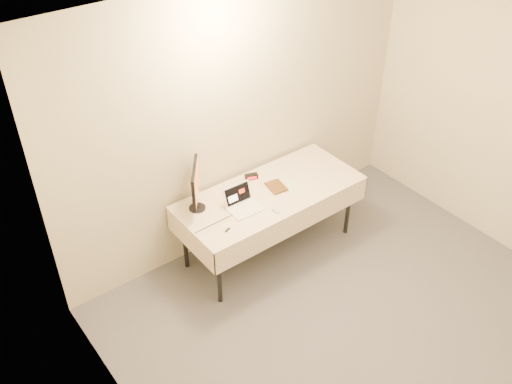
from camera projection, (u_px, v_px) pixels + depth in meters
ground at (424, 382)px, 4.65m from camera, size 5.00×5.00×0.00m
back_wall at (242, 118)px, 5.45m from camera, size 4.00×0.10×2.70m
table at (270, 197)px, 5.56m from camera, size 1.86×0.81×0.74m
laptop at (242, 203)px, 5.30m from camera, size 0.30×0.28×0.20m
monitor at (196, 185)px, 5.15m from camera, size 0.29×0.38×0.46m
book at (269, 181)px, 5.48m from camera, size 0.16×0.05×0.21m
alarm_clock at (251, 177)px, 5.68m from camera, size 0.14×0.09×0.05m
clicker at (276, 210)px, 5.27m from camera, size 0.05×0.09×0.02m
paper_form at (292, 188)px, 5.57m from camera, size 0.19×0.28×0.00m
usb_dongle at (227, 230)px, 5.05m from camera, size 0.06×0.04×0.01m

